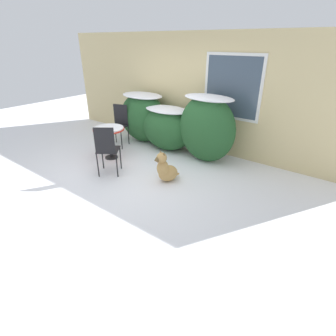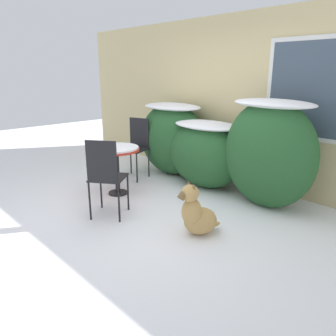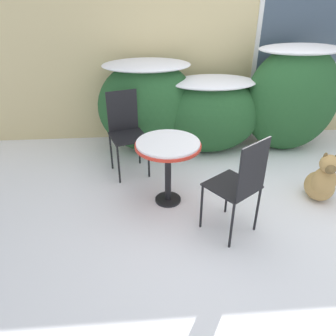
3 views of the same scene
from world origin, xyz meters
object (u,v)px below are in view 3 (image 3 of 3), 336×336
at_px(patio_table, 168,152).
at_px(patio_chair_far_side, 240,183).
at_px(dog, 322,182).
at_px(patio_chair_near_table, 126,129).

relative_size(patio_table, patio_chair_far_side, 0.71).
bearing_deg(patio_chair_far_side, dog, 167.47).
bearing_deg(patio_chair_near_table, patio_table, -75.67).
relative_size(patio_table, patio_chair_near_table, 0.71).
distance_m(patio_chair_near_table, patio_chair_far_side, 1.70).
distance_m(patio_table, patio_chair_near_table, 0.87).
bearing_deg(patio_chair_far_side, patio_table, -80.14).
relative_size(patio_chair_near_table, dog, 1.62).
height_order(patio_table, patio_chair_near_table, patio_chair_near_table).
distance_m(patio_table, patio_chair_far_side, 0.84).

